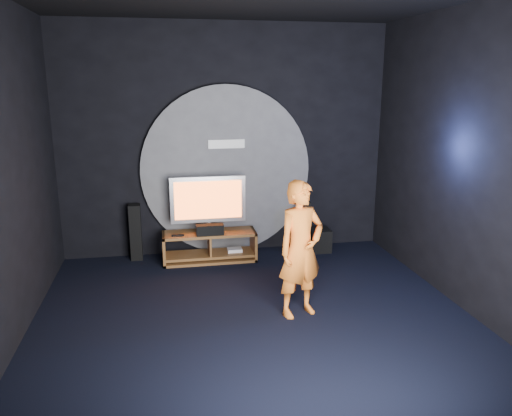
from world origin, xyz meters
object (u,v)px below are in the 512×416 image
(tv, at_px, (208,202))
(tower_speaker_right, at_px, (304,229))
(subwoofer, at_px, (319,240))
(player, at_px, (301,249))
(tower_speaker_left, at_px, (136,232))
(media_console, at_px, (210,248))

(tv, xyz_separation_m, tower_speaker_right, (1.46, -0.08, -0.48))
(subwoofer, relative_size, player, 0.23)
(tower_speaker_right, distance_m, player, 2.07)
(tower_speaker_left, bearing_deg, tv, -10.58)
(tv, relative_size, tower_speaker_right, 1.31)
(media_console, bearing_deg, tower_speaker_left, 166.13)
(tower_speaker_left, xyz_separation_m, subwoofer, (2.85, -0.15, -0.25))
(tv, distance_m, tower_speaker_right, 1.54)
(tower_speaker_left, xyz_separation_m, tower_speaker_right, (2.55, -0.29, 0.00))
(tv, distance_m, subwoofer, 1.91)
(tv, distance_m, tower_speaker_left, 1.20)
(media_console, height_order, tower_speaker_right, tower_speaker_right)
(tower_speaker_left, relative_size, tower_speaker_right, 1.00)
(media_console, xyz_separation_m, tower_speaker_left, (-1.09, 0.27, 0.23))
(tower_speaker_right, distance_m, subwoofer, 0.41)
(tv, height_order, player, player)
(subwoofer, height_order, player, player)
(tower_speaker_left, distance_m, player, 2.99)
(tv, relative_size, tower_speaker_left, 1.31)
(subwoofer, bearing_deg, player, -113.33)
(media_console, relative_size, tower_speaker_right, 1.63)
(subwoofer, bearing_deg, tv, -178.25)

